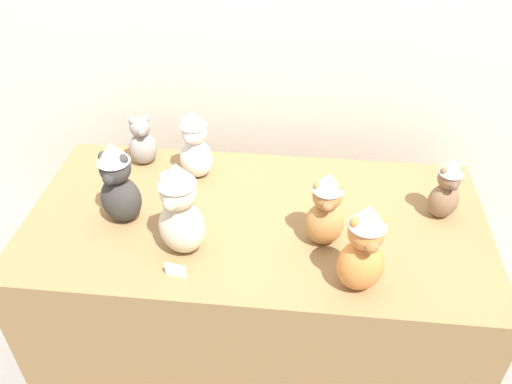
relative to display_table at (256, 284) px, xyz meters
name	(u,v)px	position (x,y,z in m)	size (l,w,h in m)	color
display_table	(256,284)	(0.00, 0.00, 0.00)	(1.68, 0.83, 0.72)	olive
teddy_bear_caramel	(326,210)	(0.24, -0.10, 0.50)	(0.14, 0.12, 0.29)	#B27A42
teddy_bear_ash	(142,142)	(-0.50, 0.31, 0.46)	(0.14, 0.13, 0.22)	gray
teddy_bear_charcoal	(118,184)	(-0.48, -0.05, 0.52)	(0.17, 0.15, 0.32)	#383533
teddy_bear_snow	(195,145)	(-0.26, 0.24, 0.50)	(0.16, 0.14, 0.30)	white
teddy_bear_ginger	(363,249)	(0.35, -0.29, 0.52)	(0.18, 0.16, 0.33)	#D17F3D
teddy_bear_cream	(180,210)	(-0.23, -0.19, 0.53)	(0.19, 0.18, 0.36)	beige
teddy_bear_mocha	(446,190)	(0.67, 0.08, 0.48)	(0.13, 0.12, 0.25)	#7F6047
name_card_front_left	(176,270)	(-0.23, -0.31, 0.38)	(0.07, 0.01, 0.05)	white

